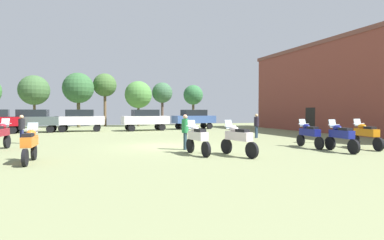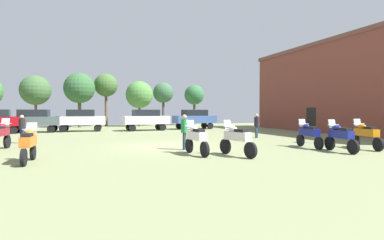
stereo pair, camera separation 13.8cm
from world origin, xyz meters
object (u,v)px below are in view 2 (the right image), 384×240
(motorcycle_5, at_px, (340,136))
(car_3, at_px, (195,118))
(brick_building, at_px, (358,87))
(car_1, at_px, (81,119))
(motorcycle_1, at_px, (366,134))
(motorcycle_2, at_px, (29,143))
(motorcycle_3, at_px, (237,138))
(tree_3, at_px, (139,95))
(person_2, at_px, (257,124))
(motorcycle_7, at_px, (0,135))
(tree_8, at_px, (35,90))
(car_5, at_px, (146,118))
(motorcycle_4, at_px, (196,138))
(tree_1, at_px, (79,88))
(person_1, at_px, (22,127))
(motorcycle_6, at_px, (309,134))
(car_2, at_px, (34,119))
(tree_2, at_px, (194,95))
(person_3, at_px, (184,129))
(tree_7, at_px, (163,93))
(tree_6, at_px, (106,86))

(motorcycle_5, bearing_deg, car_3, 96.54)
(brick_building, xyz_separation_m, car_1, (-22.31, 9.93, -2.78))
(motorcycle_1, relative_size, motorcycle_2, 1.10)
(car_3, bearing_deg, motorcycle_3, 160.92)
(motorcycle_1, height_order, tree_3, tree_3)
(motorcycle_3, xyz_separation_m, motorcycle_5, (5.07, -0.48, -0.01))
(motorcycle_2, distance_m, motorcycle_5, 13.08)
(person_2, relative_size, tree_3, 0.31)
(motorcycle_7, xyz_separation_m, tree_8, (-1.25, 20.76, 3.40))
(motorcycle_1, xyz_separation_m, car_5, (-7.54, 17.60, 0.44))
(motorcycle_4, xyz_separation_m, tree_1, (-5.01, 24.82, 3.73))
(car_3, bearing_deg, tree_8, 58.94)
(person_1, bearing_deg, motorcycle_6, -150.18)
(motorcycle_7, distance_m, car_5, 15.28)
(brick_building, xyz_separation_m, motorcycle_6, (-11.23, -7.15, -3.24))
(motorcycle_1, distance_m, motorcycle_6, 2.67)
(car_3, relative_size, tree_1, 0.71)
(brick_building, relative_size, tree_8, 3.75)
(car_2, height_order, tree_2, tree_2)
(motorcycle_6, relative_size, car_3, 0.49)
(tree_2, bearing_deg, motorcycle_3, -106.25)
(brick_building, height_order, car_2, brick_building)
(car_1, bearing_deg, motorcycle_1, -139.65)
(motorcycle_4, distance_m, person_1, 11.05)
(motorcycle_4, bearing_deg, tree_3, 79.99)
(person_3, relative_size, tree_7, 0.31)
(motorcycle_3, height_order, person_1, person_1)
(tree_1, xyz_separation_m, tree_7, (10.03, 0.83, -0.30))
(motorcycle_5, xyz_separation_m, car_1, (-11.35, 18.84, 0.45))
(motorcycle_3, xyz_separation_m, tree_3, (0.34, 25.72, 3.10))
(car_1, xyz_separation_m, person_3, (4.85, -15.67, -0.17))
(person_1, height_order, tree_1, tree_1)
(motorcycle_7, bearing_deg, motorcycle_5, -13.16)
(motorcycle_1, relative_size, person_1, 1.37)
(tree_6, bearing_deg, car_2, -126.90)
(brick_building, relative_size, car_5, 4.94)
(tree_7, height_order, tree_8, tree_8)
(person_2, bearing_deg, tree_7, 57.32)
(tree_3, bearing_deg, car_2, -144.72)
(motorcycle_6, height_order, tree_7, tree_7)
(motorcycle_5, height_order, car_2, car_2)
(car_5, relative_size, person_1, 2.67)
(tree_2, relative_size, tree_8, 0.91)
(motorcycle_4, bearing_deg, tree_2, 64.40)
(motorcycle_5, height_order, car_3, car_3)
(motorcycle_4, height_order, tree_1, tree_1)
(tree_3, xyz_separation_m, tree_8, (-11.39, 0.52, 0.31))
(car_5, bearing_deg, motorcycle_3, 177.73)
(car_5, relative_size, tree_2, 0.83)
(tree_2, height_order, tree_3, tree_3)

